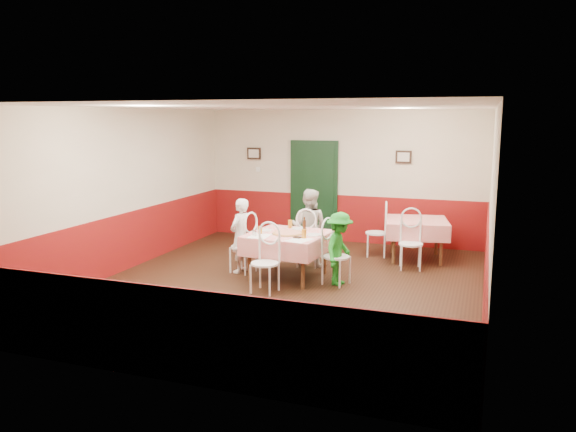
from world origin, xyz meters
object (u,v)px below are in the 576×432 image
(main_table, at_px, (288,256))
(glass_c, at_px, (290,224))
(chair_far, at_px, (308,241))
(glass_b, at_px, (304,234))
(glass_a, at_px, (260,230))
(diner_far, at_px, (309,227))
(pizza, at_px, (288,233))
(chair_right, at_px, (336,257))
(diner_right, at_px, (339,249))
(chair_second_a, at_px, (376,233))
(second_table, at_px, (416,240))
(chair_near, at_px, (265,264))
(wallet, at_px, (297,237))
(beer_bottle, at_px, (304,224))
(diner_left, at_px, (240,236))
(chair_second_b, at_px, (411,244))
(chair_left, at_px, (243,247))

(main_table, xyz_separation_m, glass_c, (-0.12, 0.44, 0.45))
(chair_far, relative_size, glass_b, 6.34)
(glass_a, distance_m, diner_far, 1.21)
(pizza, bearing_deg, main_table, 105.14)
(chair_right, bearing_deg, diner_right, -79.15)
(chair_second_a, xyz_separation_m, diner_right, (-0.20, -2.08, 0.14))
(glass_b, height_order, diner_far, diner_far)
(second_table, relative_size, chair_near, 1.24)
(wallet, distance_m, diner_far, 1.21)
(chair_second_a, xyz_separation_m, pizza, (-1.08, -2.05, 0.33))
(glass_a, distance_m, beer_bottle, 0.81)
(beer_bottle, height_order, diner_left, diner_left)
(pizza, distance_m, glass_b, 0.42)
(chair_right, bearing_deg, glass_c, 77.79)
(main_table, xyz_separation_m, wallet, (0.26, -0.30, 0.40))
(second_table, distance_m, chair_right, 2.31)
(chair_right, xyz_separation_m, diner_far, (-0.77, 0.97, 0.25))
(glass_b, distance_m, glass_c, 0.86)
(pizza, relative_size, glass_c, 3.55)
(chair_near, bearing_deg, main_table, 89.32)
(chair_second_a, xyz_separation_m, glass_a, (-1.51, -2.20, 0.37))
(chair_second_b, bearing_deg, chair_right, -137.69)
(chair_right, xyz_separation_m, chair_second_a, (0.25, 2.08, 0.00))
(main_table, xyz_separation_m, glass_b, (0.37, -0.28, 0.46))
(chair_left, xyz_separation_m, diner_right, (1.74, -0.16, 0.14))
(glass_b, xyz_separation_m, wallet, (-0.10, -0.02, -0.06))
(pizza, distance_m, beer_bottle, 0.46)
(pizza, xyz_separation_m, glass_c, (-0.13, 0.49, 0.05))
(chair_right, height_order, diner_left, diner_left)
(chair_right, bearing_deg, main_table, 100.85)
(glass_a, xyz_separation_m, diner_far, (0.50, 1.09, -0.13))
(glass_c, relative_size, beer_bottle, 0.70)
(chair_right, distance_m, chair_second_b, 1.66)
(glass_c, bearing_deg, pizza, -75.12)
(pizza, relative_size, wallet, 4.47)
(second_table, height_order, glass_c, glass_c)
(second_table, xyz_separation_m, chair_second_b, (0.00, -0.75, 0.08))
(second_table, distance_m, glass_c, 2.55)
(chair_far, height_order, diner_far, diner_far)
(chair_far, bearing_deg, wallet, 92.01)
(glass_c, distance_m, wallet, 0.83)
(chair_near, distance_m, pizza, 0.86)
(main_table, relative_size, chair_far, 1.36)
(chair_second_a, height_order, chair_second_b, same)
(chair_near, distance_m, glass_b, 0.82)
(chair_far, height_order, pizza, chair_far)
(diner_far, bearing_deg, chair_right, 131.26)
(chair_second_a, bearing_deg, chair_near, -33.04)
(glass_a, relative_size, glass_b, 0.89)
(chair_far, distance_m, glass_b, 1.22)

